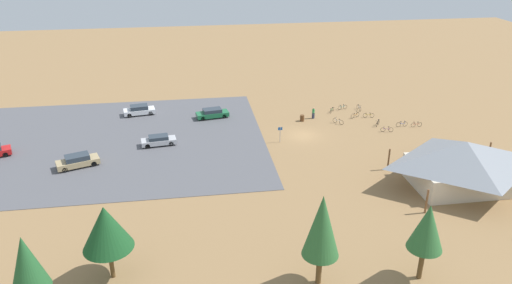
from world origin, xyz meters
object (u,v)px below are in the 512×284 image
(lot_sign, at_px, (280,132))
(bicycle_green_trailside, at_px, (332,110))
(car_tan_far_end, at_px, (78,161))
(visitor_crossing_yard, at_px, (313,113))
(bike_pavilion, at_px, (464,161))
(bicycle_teal_lone_west, at_px, (342,107))
(bicycle_black_mid_cluster, at_px, (378,123))
(pine_far_east, at_px, (322,226))
(car_white_near_entry, at_px, (139,110))
(bicycle_silver_near_porch, at_px, (359,108))
(pine_midwest, at_px, (26,263))
(pine_west, at_px, (106,228))
(bicycle_red_edge_south, at_px, (416,125))
(bicycle_blue_lone_east, at_px, (402,124))
(bicycle_purple_front_row, at_px, (387,130))
(bicycle_yellow_yard_left, at_px, (369,115))
(pine_east, at_px, (427,228))
(trash_bin, at_px, (302,118))
(car_green_aisle_side, at_px, (212,113))
(car_silver_by_curb, at_px, (159,140))
(bicycle_orange_yard_center, at_px, (355,115))
(bicycle_white_yard_right, at_px, (338,121))

(lot_sign, xyz_separation_m, bicycle_green_trailside, (-9.92, -9.73, -1.07))
(car_tan_far_end, xyz_separation_m, visitor_crossing_yard, (-31.13, -11.02, 0.11))
(bike_pavilion, xyz_separation_m, bicycle_teal_lone_west, (5.25, -24.68, -2.57))
(bicycle_teal_lone_west, xyz_separation_m, bicycle_black_mid_cluster, (-2.90, 7.04, 0.03))
(pine_far_east, bearing_deg, car_white_near_entry, -67.46)
(bicycle_silver_near_porch, bearing_deg, pine_midwest, 44.16)
(pine_west, relative_size, bicycle_red_edge_south, 4.09)
(pine_west, bearing_deg, bicycle_black_mid_cluster, -140.30)
(pine_west, height_order, bicycle_red_edge_south, pine_west)
(pine_west, height_order, bicycle_teal_lone_west, pine_west)
(bicycle_green_trailside, bearing_deg, bike_pavilion, 106.74)
(pine_midwest, xyz_separation_m, bicycle_blue_lone_east, (-41.45, -29.38, -3.74))
(bicycle_purple_front_row, xyz_separation_m, visitor_crossing_yard, (8.68, -6.42, 0.54))
(bike_pavilion, bearing_deg, bicycle_silver_near_porch, -83.21)
(bike_pavilion, height_order, bicycle_yellow_yard_left, bike_pavilion)
(bicycle_black_mid_cluster, bearing_deg, pine_east, 74.24)
(pine_east, relative_size, pine_far_east, 0.85)
(bicycle_yellow_yard_left, bearing_deg, pine_midwest, 41.27)
(bicycle_silver_near_porch, distance_m, bicycle_yellow_yard_left, 3.25)
(car_white_near_entry, bearing_deg, bicycle_blue_lone_east, 164.51)
(bicycle_teal_lone_west, height_order, visitor_crossing_yard, visitor_crossing_yard)
(trash_bin, bearing_deg, bicycle_silver_near_porch, -162.08)
(pine_midwest, height_order, car_white_near_entry, pine_midwest)
(car_white_near_entry, bearing_deg, bicycle_red_edge_south, 164.72)
(bicycle_black_mid_cluster, height_order, visitor_crossing_yard, visitor_crossing_yard)
(bike_pavilion, distance_m, car_white_near_entry, 44.91)
(pine_east, height_order, bicycle_yellow_yard_left, pine_east)
(pine_east, bearing_deg, car_green_aisle_side, -69.56)
(car_tan_far_end, bearing_deg, car_white_near_entry, -109.96)
(bicycle_blue_lone_east, distance_m, bicycle_purple_front_row, 3.17)
(bike_pavilion, distance_m, pine_far_east, 23.38)
(bicycle_green_trailside, relative_size, bicycle_yellow_yard_left, 0.83)
(lot_sign, bearing_deg, bicycle_purple_front_row, -175.48)
(bicycle_purple_front_row, height_order, car_silver_by_curb, car_silver_by_curb)
(bicycle_orange_yard_center, distance_m, bicycle_yellow_yard_left, 1.99)
(bicycle_silver_near_porch, height_order, car_white_near_entry, car_white_near_entry)
(pine_far_east, distance_m, bicycle_yellow_yard_left, 38.03)
(pine_east, bearing_deg, car_tan_far_end, -38.43)
(bicycle_blue_lone_east, bearing_deg, bicycle_green_trailside, -41.43)
(trash_bin, xyz_separation_m, bicycle_red_edge_south, (-15.32, 4.56, -0.10))
(lot_sign, height_order, bicycle_purple_front_row, lot_sign)
(car_silver_by_curb, bearing_deg, car_tan_far_end, 27.47)
(pine_east, height_order, car_green_aisle_side, pine_east)
(car_white_near_entry, bearing_deg, car_silver_by_curb, 105.63)
(lot_sign, height_order, car_white_near_entry, lot_sign)
(bicycle_white_yard_right, height_order, bicycle_red_edge_south, bicycle_white_yard_right)
(bicycle_red_edge_south, bearing_deg, lot_sign, 6.52)
(bicycle_white_yard_right, relative_size, bicycle_silver_near_porch, 0.81)
(trash_bin, height_order, lot_sign, lot_sign)
(bike_pavilion, relative_size, car_tan_far_end, 2.52)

